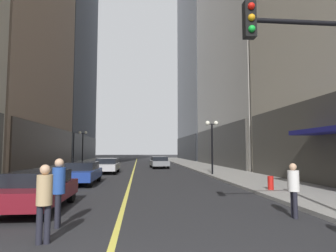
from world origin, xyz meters
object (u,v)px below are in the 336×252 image
pedestrian_in_blue_hoodie (59,187)px  street_lamp_left_far (83,140)px  pedestrian_in_tan_trench (44,197)px  traffic_light_near_right (336,81)px  street_lamp_right_mid (212,135)px  car_grey (159,162)px  car_silver (107,165)px  fire_hydrant_right (271,184)px  pedestrian_in_white_shirt (293,186)px  car_maroon (38,189)px  car_blue (82,172)px

pedestrian_in_blue_hoodie → street_lamp_left_far: size_ratio=0.41×
pedestrian_in_tan_trench → traffic_light_near_right: size_ratio=0.31×
street_lamp_left_far → street_lamp_right_mid: 18.96m
car_grey → pedestrian_in_tan_trench: size_ratio=2.70×
car_silver → fire_hydrant_right: car_silver is taller
street_lamp_left_far → pedestrian_in_white_shirt: bearing=-67.9°
street_lamp_right_mid → car_grey: bearing=108.1°
car_maroon → pedestrian_in_white_shirt: bearing=-13.7°
car_silver → car_blue: bearing=-93.9°
car_grey → fire_hydrant_right: bearing=-78.8°
car_silver → traffic_light_near_right: traffic_light_near_right is taller
pedestrian_in_white_shirt → fire_hydrant_right: bearing=72.5°
car_blue → street_lamp_right_mid: 10.77m
pedestrian_in_blue_hoodie → street_lamp_right_mid: (7.98, 15.17, 2.19)m
car_blue → car_grey: size_ratio=1.02×
car_blue → pedestrian_in_tan_trench: bearing=-83.4°
car_blue → car_maroon: bearing=-90.2°
car_blue → car_grey: bearing=69.9°
car_silver → street_lamp_left_far: 11.35m
pedestrian_in_white_shirt → traffic_light_near_right: size_ratio=0.29×
pedestrian_in_blue_hoodie → car_maroon: bearing=118.5°
car_maroon → street_lamp_right_mid: street_lamp_right_mid is taller
traffic_light_near_right → fire_hydrant_right: 8.11m
car_grey → traffic_light_near_right: (2.50, -27.60, 3.02)m
car_grey → pedestrian_in_blue_hoodie: (-4.44, -26.04, 0.35)m
traffic_light_near_right → fire_hydrant_right: (1.55, 7.22, -3.34)m
pedestrian_in_white_shirt → street_lamp_right_mid: size_ratio=0.37×
car_grey → fire_hydrant_right: 20.78m
car_silver → street_lamp_right_mid: street_lamp_right_mid is taller
car_maroon → traffic_light_near_right: traffic_light_near_right is taller
pedestrian_in_blue_hoodie → pedestrian_in_tan_trench: (0.06, -1.40, -0.06)m
car_silver → pedestrian_in_blue_hoodie: 18.90m
car_grey → traffic_light_near_right: traffic_light_near_right is taller
car_blue → pedestrian_in_white_shirt: bearing=-50.6°
pedestrian_in_white_shirt → car_silver: bearing=112.3°
car_grey → car_silver: bearing=-125.8°
car_silver → pedestrian_in_blue_hoodie: bearing=-87.8°
car_blue → street_lamp_left_far: street_lamp_left_far is taller
pedestrian_in_blue_hoodie → street_lamp_left_far: 29.64m
car_maroon → street_lamp_right_mid: 15.98m
car_grey → pedestrian_in_tan_trench: (-4.37, -27.44, 0.29)m
pedestrian_in_white_shirt → pedestrian_in_tan_trench: bearing=-164.8°
car_maroon → fire_hydrant_right: (9.81, 3.23, -0.32)m
car_blue → traffic_light_near_right: 14.78m
car_silver → pedestrian_in_white_shirt: size_ratio=2.89×
car_silver → street_lamp_right_mid: (8.70, -3.71, 2.53)m
traffic_light_near_right → car_grey: bearing=95.2°
car_maroon → street_lamp_left_far: size_ratio=0.99×
street_lamp_left_far → car_silver: bearing=-68.3°
pedestrian_in_white_shirt → street_lamp_left_far: 31.08m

